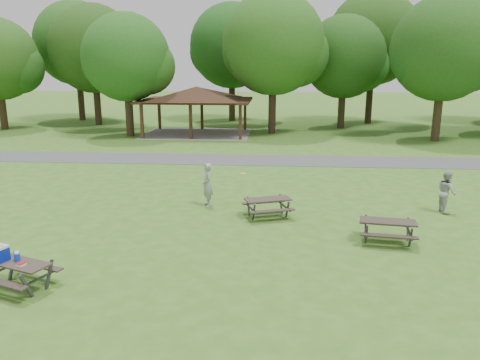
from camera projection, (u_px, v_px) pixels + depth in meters
name	position (u px, v px, depth m)	size (l,w,h in m)	color
ground	(197.00, 253.00, 14.14)	(160.00, 160.00, 0.00)	#3A691E
asphalt_path	(236.00, 160.00, 27.67)	(120.00, 3.20, 0.02)	#464749
pavilion	(196.00, 95.00, 36.89)	(8.60, 7.01, 3.76)	#3E2716
tree_row_c	(95.00, 52.00, 41.63)	(8.19, 7.80, 10.67)	black
tree_row_d	(127.00, 60.00, 35.17)	(6.93, 6.60, 9.27)	black
tree_row_e	(274.00, 47.00, 36.52)	(8.40, 8.00, 11.02)	black
tree_row_f	(345.00, 59.00, 39.69)	(7.35, 7.00, 9.55)	black
tree_row_g	(445.00, 52.00, 32.85)	(7.77, 7.40, 10.25)	#2F2215
tree_deep_a	(78.00, 46.00, 45.09)	(8.40, 8.00, 11.38)	#332216
tree_deep_b	(233.00, 48.00, 44.53)	(8.40, 8.00, 11.13)	black
tree_deep_c	(374.00, 41.00, 42.46)	(8.82, 8.40, 11.90)	black
picnic_table_near	(12.00, 263.00, 11.84)	(2.06, 1.86, 1.18)	#322924
picnic_table_middle	(268.00, 203.00, 17.34)	(2.03, 1.82, 0.73)	#332B24
picnic_table_far	(388.00, 226.00, 14.89)	(1.90, 1.61, 0.75)	#2F2822
frisbee_in_flight	(243.00, 173.00, 18.35)	(0.30, 0.30, 0.02)	yellow
frisbee_thrower	(207.00, 185.00, 18.59)	(0.64, 0.42, 1.75)	#959497
frisbee_catcher	(446.00, 192.00, 17.85)	(0.79, 0.62, 1.63)	#ADADAF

